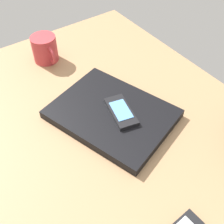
% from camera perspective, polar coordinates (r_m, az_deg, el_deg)
% --- Properties ---
extents(desk_surface, '(1.20, 0.80, 0.03)m').
position_cam_1_polar(desk_surface, '(0.77, 2.11, -6.75)').
color(desk_surface, '#9E7751').
rests_on(desk_surface, ground).
extents(laptop_closed, '(0.38, 0.33, 0.02)m').
position_cam_1_polar(laptop_closed, '(0.80, 0.00, -0.38)').
color(laptop_closed, black).
rests_on(laptop_closed, desk_surface).
extents(cell_phone_on_laptop, '(0.13, 0.08, 0.01)m').
position_cam_1_polar(cell_phone_on_laptop, '(0.78, 1.80, 0.12)').
color(cell_phone_on_laptop, black).
rests_on(cell_phone_on_laptop, laptop_closed).
extents(coffee_mug, '(0.12, 0.08, 0.09)m').
position_cam_1_polar(coffee_mug, '(1.01, -12.98, 12.15)').
color(coffee_mug, '#B23338').
rests_on(coffee_mug, desk_surface).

